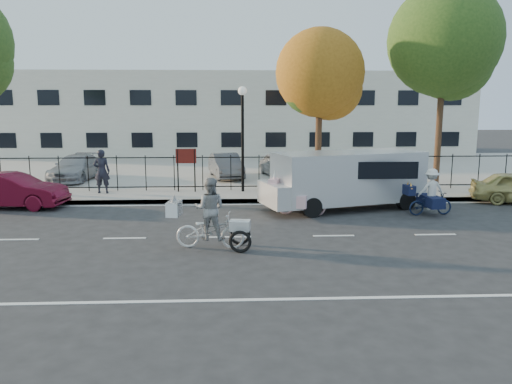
{
  "coord_description": "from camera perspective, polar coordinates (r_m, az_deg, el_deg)",
  "views": [
    {
      "loc": [
        0.11,
        -13.88,
        3.75
      ],
      "look_at": [
        0.8,
        1.2,
        1.1
      ],
      "focal_mm": 35.0,
      "sensor_mm": 36.0,
      "label": 1
    }
  ],
  "objects": [
    {
      "name": "tree_east",
      "position": [
        24.17,
        20.97,
        15.32
      ],
      "size": [
        4.89,
        4.89,
        8.96
      ],
      "color": "#442D1D",
      "rests_on": "ground"
    },
    {
      "name": "ground",
      "position": [
        14.38,
        -2.98,
        -5.17
      ],
      "size": [
        120.0,
        120.0,
        0.0
      ],
      "primitive_type": "plane",
      "color": "#333334"
    },
    {
      "name": "street_sign",
      "position": [
        20.91,
        -7.99,
        3.45
      ],
      "size": [
        0.85,
        0.06,
        1.8
      ],
      "color": "black",
      "rests_on": "sidewalk"
    },
    {
      "name": "white_van",
      "position": [
        18.33,
        10.19,
        1.63
      ],
      "size": [
        6.28,
        3.45,
        2.08
      ],
      "rotation": [
        0.0,
        0.0,
        0.3
      ],
      "color": "silver",
      "rests_on": "ground"
    },
    {
      "name": "road_markings",
      "position": [
        14.38,
        -2.98,
        -5.16
      ],
      "size": [
        60.0,
        9.52,
        0.01
      ],
      "primitive_type": null,
      "color": "silver",
      "rests_on": "ground"
    },
    {
      "name": "unicorn_bike",
      "position": [
        17.08,
        5.04,
        -0.23
      ],
      "size": [
        2.03,
        1.47,
        2.0
      ],
      "rotation": [
        0.0,
        0.0,
        1.26
      ],
      "color": "#F9BDC4",
      "rests_on": "ground"
    },
    {
      "name": "building",
      "position": [
        38.89,
        -2.81,
        8.85
      ],
      "size": [
        34.0,
        10.0,
        6.0
      ],
      "primitive_type": "cube",
      "color": "silver",
      "rests_on": "ground"
    },
    {
      "name": "lot_car_d",
      "position": [
        25.48,
        2.59,
        3.15
      ],
      "size": [
        1.99,
        3.61,
        1.16
      ],
      "primitive_type": "imported",
      "rotation": [
        0.0,
        0.0,
        0.19
      ],
      "color": "#9FA2A6",
      "rests_on": "parking_lot"
    },
    {
      "name": "curb",
      "position": [
        19.29,
        -2.89,
        -1.04
      ],
      "size": [
        60.0,
        0.1,
        0.15
      ],
      "primitive_type": "cube",
      "color": "#A8A399",
      "rests_on": "ground"
    },
    {
      "name": "lamppost",
      "position": [
        20.7,
        -1.55,
        8.19
      ],
      "size": [
        0.36,
        0.36,
        4.33
      ],
      "color": "black",
      "rests_on": "sidewalk"
    },
    {
      "name": "iron_fence",
      "position": [
        21.28,
        -2.89,
        2.25
      ],
      "size": [
        58.0,
        0.06,
        1.5
      ],
      "primitive_type": null,
      "color": "black",
      "rests_on": "sidewalk"
    },
    {
      "name": "sidewalk",
      "position": [
        20.32,
        -2.88,
        -0.48
      ],
      "size": [
        60.0,
        2.2,
        0.15
      ],
      "primitive_type": "cube",
      "color": "#A8A399",
      "rests_on": "ground"
    },
    {
      "name": "red_sedan",
      "position": [
        20.34,
        -26.12,
        0.14
      ],
      "size": [
        4.02,
        1.76,
        1.28
      ],
      "primitive_type": "imported",
      "rotation": [
        0.0,
        0.0,
        1.47
      ],
      "color": "#590A1E",
      "rests_on": "ground"
    },
    {
      "name": "lot_car_a",
      "position": [
        25.61,
        -19.87,
        2.63
      ],
      "size": [
        1.97,
        4.23,
        1.2
      ],
      "primitive_type": "imported",
      "rotation": [
        0.0,
        0.0,
        -0.07
      ],
      "color": "#919498",
      "rests_on": "parking_lot"
    },
    {
      "name": "bull_bike",
      "position": [
        18.08,
        19.28,
        -0.51
      ],
      "size": [
        1.75,
        1.21,
        1.61
      ],
      "rotation": [
        0.0,
        0.0,
        1.68
      ],
      "color": "#101A35",
      "rests_on": "ground"
    },
    {
      "name": "zebra_trike",
      "position": [
        13.17,
        -5.26,
        -3.34
      ],
      "size": [
        2.22,
        0.99,
        1.89
      ],
      "rotation": [
        0.0,
        0.0,
        1.44
      ],
      "color": "silver",
      "rests_on": "ground"
    },
    {
      "name": "parking_lot",
      "position": [
        29.12,
        -2.81,
        2.7
      ],
      "size": [
        60.0,
        15.6,
        0.15
      ],
      "primitive_type": "cube",
      "color": "#A8A399",
      "rests_on": "ground"
    },
    {
      "name": "tree_mid",
      "position": [
        22.25,
        7.64,
        12.84
      ],
      "size": [
        3.82,
        3.82,
        7.01
      ],
      "color": "#442D1D",
      "rests_on": "ground"
    },
    {
      "name": "pedestrian",
      "position": [
        21.41,
        -17.21,
        2.27
      ],
      "size": [
        0.67,
        0.45,
        1.81
      ],
      "primitive_type": "imported",
      "rotation": [
        0.0,
        0.0,
        3.16
      ],
      "color": "black",
      "rests_on": "sidewalk"
    },
    {
      "name": "lot_car_c",
      "position": [
        24.9,
        -3.46,
        3.02
      ],
      "size": [
        1.95,
        3.81,
        1.2
      ],
      "primitive_type": "imported",
      "rotation": [
        0.0,
        0.0,
        0.19
      ],
      "color": "#4B4D52",
      "rests_on": "parking_lot"
    }
  ]
}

